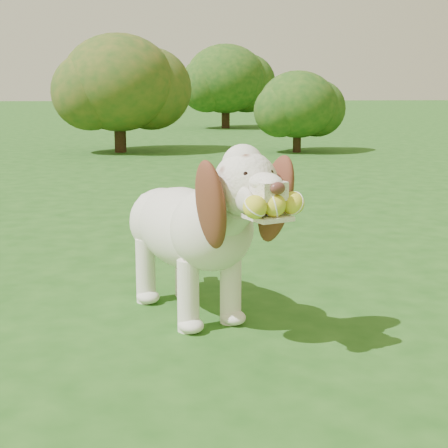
{
  "coord_description": "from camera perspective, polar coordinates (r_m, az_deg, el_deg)",
  "views": [
    {
      "loc": [
        -0.45,
        -2.7,
        1.05
      ],
      "look_at": [
        -0.19,
        0.05,
        0.48
      ],
      "focal_mm": 55.0,
      "sensor_mm": 36.0,
      "label": 1
    }
  ],
  "objects": [
    {
      "name": "ground",
      "position": [
        2.93,
        3.93,
        -9.44
      ],
      "size": [
        80.0,
        80.0,
        0.0
      ],
      "primitive_type": "plane",
      "color": "#1C4B15",
      "rests_on": "ground"
    },
    {
      "name": "shrub_i",
      "position": [
        16.5,
        0.14,
        11.97
      ],
      "size": [
        1.89,
        1.89,
        1.96
      ],
      "color": "#382314",
      "rests_on": "ground"
    },
    {
      "name": "dog",
      "position": [
        3.05,
        -2.36,
        0.0
      ],
      "size": [
        0.78,
        1.21,
        0.82
      ],
      "rotation": [
        0.0,
        0.0,
        0.42
      ],
      "color": "white",
      "rests_on": "ground"
    },
    {
      "name": "shrub_b",
      "position": [
        10.78,
        -8.75,
        11.53
      ],
      "size": [
        1.74,
        1.74,
        1.8
      ],
      "color": "#382314",
      "rests_on": "ground"
    },
    {
      "name": "shrub_c",
      "position": [
        10.72,
        6.15,
        9.85
      ],
      "size": [
        1.2,
        1.2,
        1.25
      ],
      "color": "#382314",
      "rests_on": "ground"
    }
  ]
}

